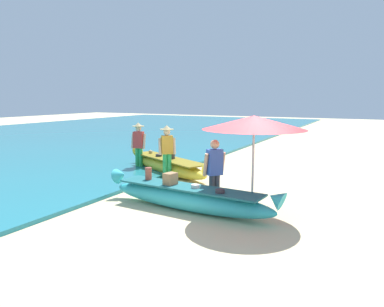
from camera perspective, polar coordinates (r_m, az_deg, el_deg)
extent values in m
plane|color=beige|center=(8.52, 6.73, -9.46)|extent=(80.00, 80.00, 0.00)
cube|color=teal|center=(24.22, -22.03, 1.98)|extent=(24.00, 56.00, 0.10)
ellipsoid|color=#33B2BC|center=(8.74, -0.58, -7.02)|extent=(4.39, 1.03, 0.55)
cone|color=#33B2BC|center=(7.76, 12.84, -6.81)|extent=(0.43, 0.44, 0.48)
cone|color=#33B2BC|center=(9.95, -10.96, -3.30)|extent=(0.43, 0.44, 0.48)
cube|color=#1C6267|center=(8.67, -0.59, -5.26)|extent=(3.70, 0.99, 0.04)
cylinder|color=#B74C38|center=(9.43, -6.75, -3.15)|extent=(0.17, 0.17, 0.33)
cube|color=#9E754C|center=(8.87, -3.37, -3.97)|extent=(0.30, 0.35, 0.30)
cylinder|color=silver|center=(8.55, 0.51, -5.13)|extent=(0.20, 0.20, 0.10)
cylinder|color=#2D2D33|center=(8.12, 4.34, -5.91)|extent=(0.21, 0.21, 0.10)
ellipsoid|color=yellow|center=(12.80, -3.75, -1.98)|extent=(4.19, 2.62, 0.54)
cone|color=yellow|center=(11.04, 2.03, -2.02)|extent=(0.58, 0.59, 0.52)
cone|color=yellow|center=(14.55, -8.15, 0.54)|extent=(0.58, 0.59, 0.52)
cube|color=olive|center=(12.75, -3.76, -0.79)|extent=(3.58, 2.32, 0.04)
sphere|color=tan|center=(13.86, -6.42, 0.26)|extent=(0.15, 0.15, 0.15)
cylinder|color=#2D2D33|center=(13.13, -5.15, -0.31)|extent=(0.22, 0.22, 0.10)
cylinder|color=#2D2D33|center=(12.60, -3.04, -0.24)|extent=(0.18, 0.18, 0.29)
cylinder|color=green|center=(11.90, -3.52, -2.04)|extent=(0.14, 0.14, 0.85)
cylinder|color=green|center=(11.88, -4.19, -2.07)|extent=(0.14, 0.14, 0.85)
cube|color=gold|center=(11.78, -3.89, 1.36)|extent=(0.42, 0.40, 0.58)
cylinder|color=beige|center=(11.80, -2.77, 1.14)|extent=(0.20, 0.21, 0.53)
cylinder|color=beige|center=(11.73, -4.98, 1.08)|extent=(0.20, 0.21, 0.53)
sphere|color=beige|center=(11.73, -3.91, 3.36)|extent=(0.22, 0.22, 0.22)
cylinder|color=tan|center=(11.72, -3.91, 3.75)|extent=(0.44, 0.44, 0.02)
cone|color=tan|center=(11.72, -3.92, 4.09)|extent=(0.26, 0.26, 0.12)
cylinder|color=#333842|center=(9.00, 3.08, -5.81)|extent=(0.14, 0.14, 0.79)
cylinder|color=#333842|center=(9.06, 3.86, -5.71)|extent=(0.14, 0.14, 0.79)
cube|color=#3356B2|center=(8.88, 3.51, -1.34)|extent=(0.39, 0.42, 0.62)
cylinder|color=tan|center=(8.80, 2.13, -1.75)|extent=(0.22, 0.20, 0.57)
cylinder|color=tan|center=(9.01, 4.74, -1.52)|extent=(0.22, 0.20, 0.57)
sphere|color=tan|center=(8.81, 3.54, 1.43)|extent=(0.22, 0.22, 0.22)
cylinder|color=green|center=(13.74, -7.93, -0.78)|extent=(0.14, 0.14, 0.79)
cylinder|color=green|center=(13.79, -8.46, -0.75)|extent=(0.14, 0.14, 0.79)
cube|color=#DB3D38|center=(13.67, -8.26, 2.11)|extent=(0.40, 0.28, 0.60)
cylinder|color=beige|center=(13.56, -7.41, 1.86)|extent=(0.13, 0.21, 0.55)
cylinder|color=beige|center=(13.75, -9.16, 1.92)|extent=(0.13, 0.21, 0.55)
sphere|color=beige|center=(13.62, -8.30, 3.87)|extent=(0.22, 0.22, 0.22)
cylinder|color=tan|center=(13.62, -8.30, 4.21)|extent=(0.44, 0.44, 0.02)
cone|color=tan|center=(13.61, -8.31, 4.50)|extent=(0.26, 0.26, 0.12)
cylinder|color=#B7B7BC|center=(8.30, 9.39, -2.05)|extent=(0.05, 0.05, 2.23)
cone|color=red|center=(8.17, 9.56, 4.74)|extent=(2.28, 2.28, 0.30)
cylinder|color=#333338|center=(8.57, 9.21, -9.20)|extent=(0.36, 0.36, 0.06)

